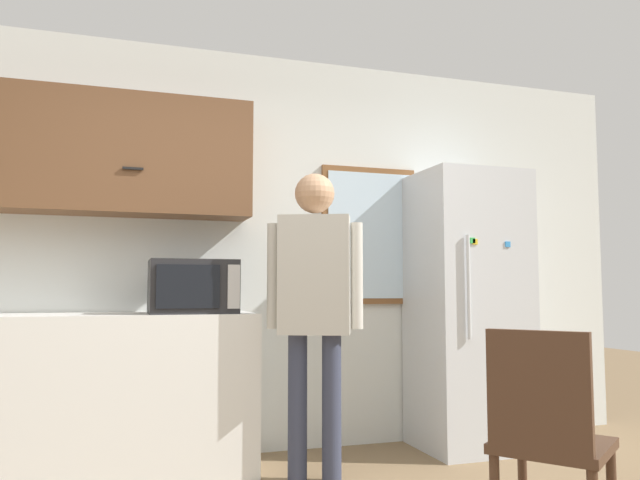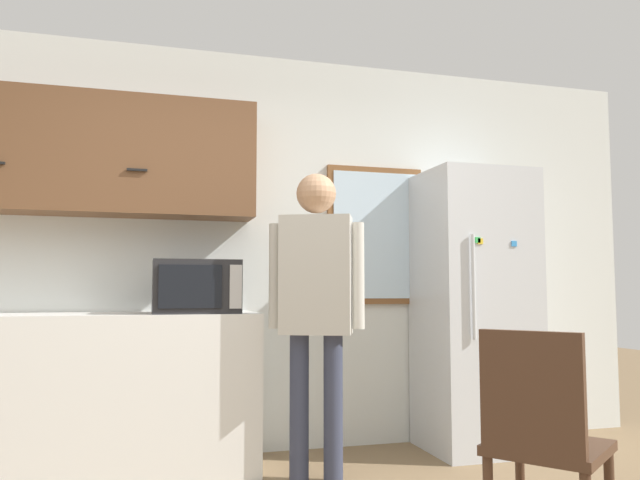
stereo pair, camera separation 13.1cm
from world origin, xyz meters
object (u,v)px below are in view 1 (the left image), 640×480
object	(u,v)px
microwave	(193,287)
person	(315,291)
refrigerator	(468,309)
chair	(547,433)

from	to	relation	value
microwave	person	distance (m)	0.73
person	refrigerator	distance (m)	1.29
microwave	chair	xyz separation A→B (m)	(1.21, -1.63, -0.58)
microwave	refrigerator	bearing A→B (deg)	2.14
microwave	refrigerator	size ratio (longest dim) A/B	0.27
chair	microwave	bearing A→B (deg)	-0.96
refrigerator	chair	world-z (taller)	refrigerator
microwave	refrigerator	world-z (taller)	refrigerator
person	chair	bearing A→B (deg)	-44.57
person	refrigerator	world-z (taller)	refrigerator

